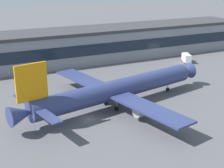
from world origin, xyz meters
The scene contains 4 objects.
ground_plane centered at (0.00, 0.00, 0.00)m, with size 600.00×600.00×0.00m, color #56565B.
terminal_building centered at (0.00, 53.37, 6.59)m, with size 191.32×19.75×13.14m.
airliner centered at (9.61, 3.79, 4.80)m, with size 58.88×50.85×15.74m.
stair_truck centered at (55.93, 32.27, 1.98)m, with size 4.48×6.46×3.55m.
Camera 1 is at (-27.12, -68.36, 33.63)m, focal length 52.08 mm.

